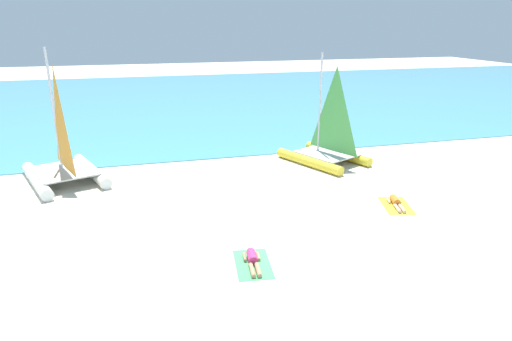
{
  "coord_description": "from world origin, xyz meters",
  "views": [
    {
      "loc": [
        -4.75,
        -12.64,
        7.29
      ],
      "look_at": [
        0.0,
        4.88,
        1.2
      ],
      "focal_mm": 31.52,
      "sensor_mm": 36.0,
      "label": 1
    }
  ],
  "objects_px": {
    "towel_right": "(396,206)",
    "sunbather_right": "(396,202)",
    "towel_left": "(253,264)",
    "sunbather_left": "(253,260)",
    "sailboat_yellow": "(326,147)",
    "sailboat_white": "(64,163)"
  },
  "relations": [
    {
      "from": "towel_right",
      "to": "sunbather_right",
      "type": "bearing_deg",
      "value": 74.54
    },
    {
      "from": "towel_left",
      "to": "towel_right",
      "type": "relative_size",
      "value": 1.0
    },
    {
      "from": "towel_left",
      "to": "sunbather_right",
      "type": "relative_size",
      "value": 1.23
    },
    {
      "from": "sunbather_left",
      "to": "towel_right",
      "type": "relative_size",
      "value": 0.83
    },
    {
      "from": "sailboat_yellow",
      "to": "towel_right",
      "type": "relative_size",
      "value": 3.02
    },
    {
      "from": "sailboat_white",
      "to": "sailboat_yellow",
      "type": "bearing_deg",
      "value": -21.61
    },
    {
      "from": "sailboat_yellow",
      "to": "towel_left",
      "type": "relative_size",
      "value": 3.02
    },
    {
      "from": "sailboat_yellow",
      "to": "towel_right",
      "type": "bearing_deg",
      "value": -110.5
    },
    {
      "from": "sunbather_right",
      "to": "sunbather_left",
      "type": "bearing_deg",
      "value": -141.17
    },
    {
      "from": "sunbather_right",
      "to": "sailboat_white",
      "type": "bearing_deg",
      "value": 169.38
    },
    {
      "from": "sunbather_left",
      "to": "sunbather_right",
      "type": "xyz_separation_m",
      "value": [
        6.94,
        3.0,
        0.0
      ]
    },
    {
      "from": "sailboat_white",
      "to": "towel_left",
      "type": "distance_m",
      "value": 11.79
    },
    {
      "from": "towel_left",
      "to": "towel_right",
      "type": "bearing_deg",
      "value": 23.41
    },
    {
      "from": "sailboat_white",
      "to": "sunbather_right",
      "type": "xyz_separation_m",
      "value": [
        13.57,
        -6.64,
        -0.79
      ]
    },
    {
      "from": "sailboat_yellow",
      "to": "towel_left",
      "type": "height_order",
      "value": "sailboat_yellow"
    },
    {
      "from": "sailboat_yellow",
      "to": "sailboat_white",
      "type": "height_order",
      "value": "sailboat_white"
    },
    {
      "from": "sunbather_left",
      "to": "sunbather_right",
      "type": "height_order",
      "value": "same"
    },
    {
      "from": "towel_right",
      "to": "sunbather_right",
      "type": "height_order",
      "value": "sunbather_right"
    },
    {
      "from": "sailboat_yellow",
      "to": "towel_right",
      "type": "height_order",
      "value": "sailboat_yellow"
    },
    {
      "from": "sailboat_yellow",
      "to": "towel_left",
      "type": "bearing_deg",
      "value": -149.37
    },
    {
      "from": "sailboat_white",
      "to": "sunbather_left",
      "type": "xyz_separation_m",
      "value": [
        6.63,
        -9.64,
        -0.79
      ]
    },
    {
      "from": "sailboat_yellow",
      "to": "sunbather_right",
      "type": "xyz_separation_m",
      "value": [
        0.46,
        -6.24,
        -0.72
      ]
    }
  ]
}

